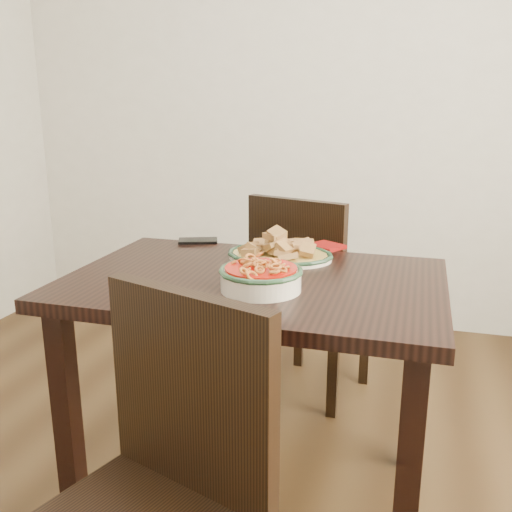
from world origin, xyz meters
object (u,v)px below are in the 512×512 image
(chair_near, at_px, (157,490))
(smartphone, at_px, (198,241))
(noodle_bowl, at_px, (261,275))
(dining_table, at_px, (254,312))
(chair_far, at_px, (307,288))
(fish_plate, at_px, (280,246))

(chair_near, distance_m, smartphone, 1.10)
(smartphone, bearing_deg, noodle_bowl, -71.90)
(dining_table, relative_size, noodle_bowl, 4.73)
(dining_table, xyz_separation_m, chair_far, (0.03, 0.68, -0.14))
(dining_table, height_order, smartphone, smartphone)
(chair_near, bearing_deg, chair_far, 107.14)
(smartphone, bearing_deg, fish_plate, -42.05)
(noodle_bowl, xyz_separation_m, smartphone, (-0.37, 0.47, -0.04))
(noodle_bowl, bearing_deg, dining_table, 115.26)
(fish_plate, bearing_deg, noodle_bowl, -85.27)
(smartphone, bearing_deg, chair_far, 22.09)
(chair_near, distance_m, fish_plate, 0.93)
(chair_far, relative_size, smartphone, 6.26)
(dining_table, distance_m, fish_plate, 0.27)
(chair_near, height_order, noodle_bowl, chair_near)
(fish_plate, relative_size, smartphone, 2.43)
(chair_near, bearing_deg, dining_table, 108.07)
(chair_near, relative_size, noodle_bowl, 3.82)
(dining_table, height_order, chair_far, chair_far)
(noodle_bowl, bearing_deg, chair_near, -96.27)
(dining_table, height_order, fish_plate, fish_plate)
(dining_table, xyz_separation_m, smartphone, (-0.32, 0.36, 0.11))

